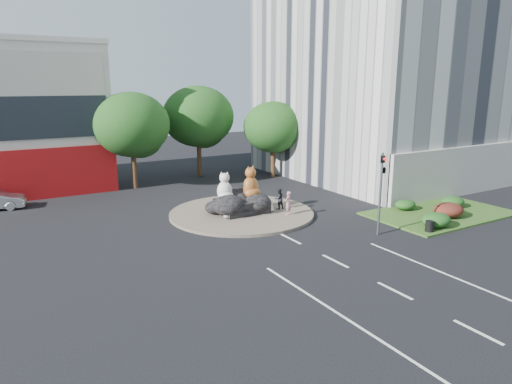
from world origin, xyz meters
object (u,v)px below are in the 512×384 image
Objects in this scene: kitten_white at (271,206)px; litter_bin at (430,226)px; cat_tabby at (251,182)px; pedestrian_pink at (288,203)px; kitten_calico at (226,212)px; pedestrian_dark at (279,199)px; cat_white at (225,186)px.

litter_bin is at bearing -75.10° from kitten_white.
cat_tabby reaches higher than pedestrian_pink.
cat_tabby is 3.06m from pedestrian_pink.
litter_bin is at bearing -69.42° from cat_tabby.
kitten_white reaches higher than litter_bin.
kitten_calico is 0.60× the size of pedestrian_dark.
kitten_white is at bearing 31.33° from kitten_calico.
pedestrian_pink is (1.62, -2.28, -1.23)m from cat_tabby.
litter_bin is (6.06, -8.48, -0.11)m from kitten_white.
cat_tabby is 2.55× the size of kitten_calico.
kitten_white is at bearing 17.52° from pedestrian_dark.
pedestrian_dark is (1.88, -0.76, -1.30)m from cat_tabby.
litter_bin is at bearing 95.01° from pedestrian_pink.
pedestrian_pink is (4.03, -1.33, 0.36)m from kitten_calico.
kitten_white is (2.95, -1.30, -1.54)m from cat_white.
cat_white is 0.88× the size of cat_tabby.
pedestrian_dark is at bearing -3.02° from kitten_white.
cat_tabby is 2.41m from pedestrian_dark.
litter_bin is (5.23, -8.74, -0.50)m from pedestrian_dark.
kitten_white is 1.10× the size of litter_bin.
litter_bin is at bearing -24.78° from cat_white.
cat_white is 3.57m from kitten_white.
cat_tabby is 3.05m from kitten_calico.
cat_tabby is at bearing 54.10° from kitten_calico.
cat_tabby is at bearing 126.79° from litter_bin.
pedestrian_dark reaches higher than litter_bin.
pedestrian_pink reaches higher than kitten_calico.
kitten_white is 1.45m from pedestrian_pink.
pedestrian_dark is (0.26, 1.52, -0.06)m from pedestrian_pink.
pedestrian_dark is 10.20m from litter_bin.
cat_tabby is 3.13× the size of kitten_white.
kitten_white is (3.46, -0.08, -0.08)m from kitten_calico.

